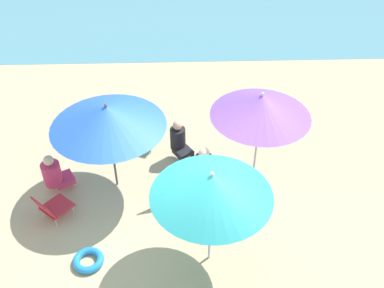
% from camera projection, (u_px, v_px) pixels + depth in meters
% --- Properties ---
extents(ground_plane, '(40.00, 40.00, 0.00)m').
position_uv_depth(ground_plane, '(191.00, 224.00, 7.76)').
color(ground_plane, '#CCB789').
extents(umbrella_purple, '(1.86, 1.86, 1.79)m').
position_uv_depth(umbrella_purple, '(261.00, 105.00, 7.95)').
color(umbrella_purple, silver).
rests_on(umbrella_purple, ground_plane).
extents(umbrella_blue, '(2.02, 2.02, 1.86)m').
position_uv_depth(umbrella_blue, '(107.00, 117.00, 7.53)').
color(umbrella_blue, '#4C4C51').
rests_on(umbrella_blue, ground_plane).
extents(umbrella_teal, '(1.78, 1.78, 1.90)m').
position_uv_depth(umbrella_teal, '(212.00, 185.00, 6.18)').
color(umbrella_teal, silver).
rests_on(umbrella_teal, ground_plane).
extents(beach_chair_a, '(0.61, 0.65, 0.63)m').
position_uv_depth(beach_chair_a, '(147.00, 132.00, 9.29)').
color(beach_chair_a, teal).
rests_on(beach_chair_a, ground_plane).
extents(beach_chair_b, '(0.70, 0.71, 0.57)m').
position_uv_depth(beach_chair_b, '(51.00, 207.00, 7.68)').
color(beach_chair_b, red).
rests_on(beach_chair_b, ground_plane).
extents(beach_chair_c, '(0.65, 0.66, 0.62)m').
position_uv_depth(beach_chair_c, '(172.00, 192.00, 7.93)').
color(beach_chair_c, red).
rests_on(beach_chair_c, ground_plane).
extents(person_a, '(0.56, 0.48, 0.97)m').
position_uv_depth(person_a, '(201.00, 169.00, 8.13)').
color(person_a, black).
rests_on(person_a, ground_plane).
extents(person_b, '(0.48, 0.54, 0.92)m').
position_uv_depth(person_b, '(179.00, 141.00, 8.83)').
color(person_b, black).
rests_on(person_b, ground_plane).
extents(person_c, '(0.57, 0.50, 0.87)m').
position_uv_depth(person_c, '(55.00, 174.00, 8.15)').
color(person_c, '#DB3866').
rests_on(person_c, ground_plane).
extents(swim_ring, '(0.50, 0.50, 0.12)m').
position_uv_depth(swim_ring, '(88.00, 260.00, 7.10)').
color(swim_ring, '#238CD8').
rests_on(swim_ring, ground_plane).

